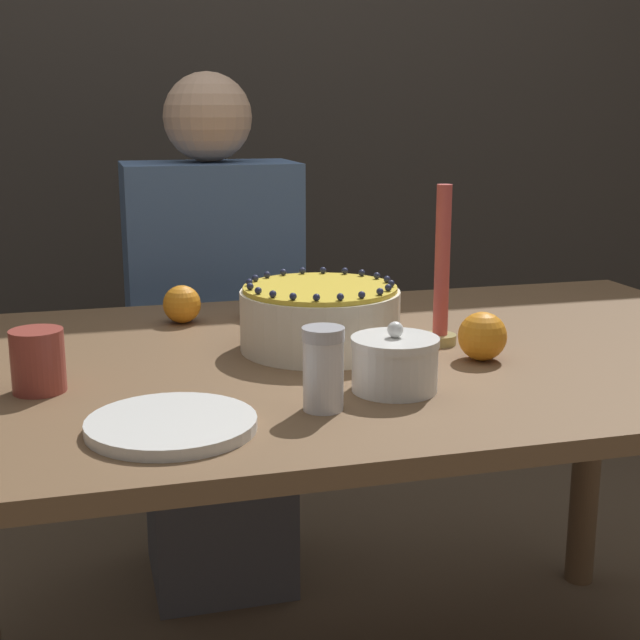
% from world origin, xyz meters
% --- Properties ---
extents(wall_behind, '(8.00, 0.05, 2.60)m').
position_xyz_m(wall_behind, '(0.00, 1.40, 1.30)').
color(wall_behind, '#38332D').
rests_on(wall_behind, ground_plane).
extents(dining_table, '(1.55, 0.95, 0.77)m').
position_xyz_m(dining_table, '(0.00, 0.00, 0.66)').
color(dining_table, brown).
rests_on(dining_table, ground_plane).
extents(cake, '(0.28, 0.28, 0.12)m').
position_xyz_m(cake, '(-0.07, 0.04, 0.82)').
color(cake, '#EFE5CC').
rests_on(cake, dining_table).
extents(sugar_bowl, '(0.13, 0.13, 0.10)m').
position_xyz_m(sugar_bowl, '(-0.03, -0.22, 0.81)').
color(sugar_bowl, white).
rests_on(sugar_bowl, dining_table).
extents(sugar_shaker, '(0.06, 0.06, 0.12)m').
position_xyz_m(sugar_shaker, '(-0.16, -0.27, 0.83)').
color(sugar_shaker, white).
rests_on(sugar_shaker, dining_table).
extents(plate_stack, '(0.22, 0.22, 0.02)m').
position_xyz_m(plate_stack, '(-0.37, -0.30, 0.78)').
color(plate_stack, white).
rests_on(plate_stack, dining_table).
extents(candle, '(0.06, 0.06, 0.28)m').
position_xyz_m(candle, '(0.14, 0.01, 0.88)').
color(candle, tan).
rests_on(candle, dining_table).
extents(cup, '(0.08, 0.08, 0.09)m').
position_xyz_m(cup, '(-0.54, -0.08, 0.81)').
color(cup, '#993D33').
rests_on(cup, dining_table).
extents(orange_fruit_0, '(0.07, 0.07, 0.07)m').
position_xyz_m(orange_fruit_0, '(-0.13, 0.30, 0.80)').
color(orange_fruit_0, orange).
rests_on(orange_fruit_0, dining_table).
extents(orange_fruit_1, '(0.07, 0.07, 0.07)m').
position_xyz_m(orange_fruit_1, '(-0.28, 0.30, 0.80)').
color(orange_fruit_1, orange).
rests_on(orange_fruit_1, dining_table).
extents(orange_fruit_2, '(0.08, 0.08, 0.08)m').
position_xyz_m(orange_fruit_2, '(0.17, -0.10, 0.81)').
color(orange_fruit_2, orange).
rests_on(orange_fruit_2, dining_table).
extents(person_man_blue_shirt, '(0.40, 0.34, 1.26)m').
position_xyz_m(person_man_blue_shirt, '(-0.17, 0.67, 0.55)').
color(person_man_blue_shirt, '#595960').
rests_on(person_man_blue_shirt, ground_plane).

